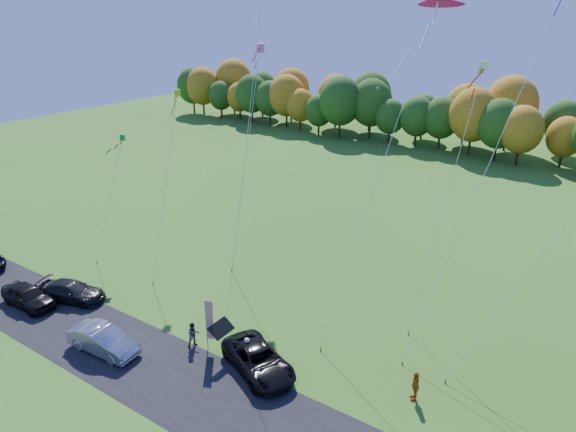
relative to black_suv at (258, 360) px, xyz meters
The scene contains 19 objects.
ground 2.64m from the black_suv, 163.12° to the left, with size 160.00×160.00×0.00m, color #326019.
asphalt_strip 4.13m from the black_suv, 126.46° to the right, with size 90.00×6.00×0.01m, color black.
tree_line 55.79m from the black_suv, 92.48° to the left, with size 116.00×12.00×10.00m, color #1E4711, non-canonical shape.
black_suv is the anchor object (origin of this frame).
silver_sedan 9.84m from the black_suv, 157.29° to the right, with size 1.68×4.83×1.59m, color #A1A1A6.
dark_truck_a 16.08m from the black_suv, behind, with size 1.99×4.89×1.42m, color black.
dark_truck_b 18.26m from the black_suv, 169.34° to the right, with size 1.84×4.57×1.56m, color black.
person_tailgate_a 0.99m from the black_suv, 163.78° to the left, with size 0.63×0.41×1.73m, color white.
person_tailgate_b 4.82m from the black_suv, behind, with size 0.80×0.63×1.65m, color gray.
person_east 8.90m from the black_suv, 18.50° to the left, with size 1.03×0.43×1.77m, color #BC6411.
feather_flag 3.96m from the black_suv, behind, with size 0.46×0.21×3.60m.
kite_delta_blue 16.63m from the black_suv, 128.34° to the left, with size 5.09×11.75×27.96m.
kite_parafoil_orange 17.89m from the black_suv, 52.10° to the left, with size 6.05×12.79×23.36m.
kite_delta_red 12.93m from the black_suv, 65.66° to the left, with size 4.11×8.66×21.71m.
kite_parafoil_rainbow 16.95m from the black_suv, 35.01° to the left, with size 8.11×8.30×15.42m.
kite_diamond_yellow 17.10m from the black_suv, 153.49° to the left, with size 3.54×7.61×14.05m.
kite_diamond_green 20.99m from the black_suv, 163.49° to the left, with size 0.94×4.87×10.34m.
kite_diamond_white 15.10m from the black_suv, 60.01° to the left, with size 1.79×6.36×17.21m.
kite_diamond_pink 17.62m from the black_suv, 129.77° to the left, with size 2.44×7.52×17.52m.
Camera 1 is at (17.48, -20.17, 19.68)m, focal length 32.00 mm.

